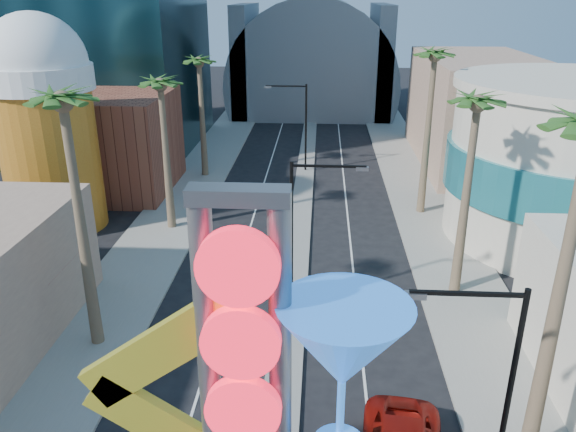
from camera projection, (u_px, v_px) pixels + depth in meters
name	position (u px, v px, depth m)	size (l,w,h in m)	color
sidewalk_west	(182.00, 202.00, 44.36)	(5.00, 100.00, 0.15)	gray
sidewalk_east	(425.00, 207.00, 43.30)	(5.00, 100.00, 0.15)	gray
median	(303.00, 192.00, 46.60)	(1.60, 84.00, 0.15)	gray
brick_filler_west	(109.00, 143.00, 46.03)	(10.00, 10.00, 8.00)	brown
filler_east	(476.00, 111.00, 53.12)	(10.00, 20.00, 10.00)	#9F7B67
beer_mug	(44.00, 117.00, 37.24)	(7.00, 7.00, 14.50)	#AB5916
canopy	(312.00, 80.00, 76.49)	(22.00, 16.00, 22.00)	slate
neon_sign	(286.00, 432.00, 11.42)	(6.53, 2.60, 12.55)	gray
streetlight_0	(302.00, 222.00, 28.11)	(3.79, 0.25, 8.00)	black
streetlight_1	(300.00, 119.00, 50.39)	(3.79, 0.25, 8.00)	black
streetlight_2	(495.00, 382.00, 16.68)	(3.45, 0.25, 8.00)	black
palm_1	(65.00, 119.00, 22.72)	(2.40, 2.40, 12.70)	brown
palm_2	(161.00, 93.00, 36.18)	(2.40, 2.40, 11.20)	brown
palm_3	(199.00, 69.00, 47.29)	(2.40, 2.40, 11.20)	brown
palm_6	(476.00, 115.00, 27.60)	(2.40, 2.40, 11.70)	brown
palm_7	(434.00, 66.00, 38.37)	(2.40, 2.40, 12.70)	brown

